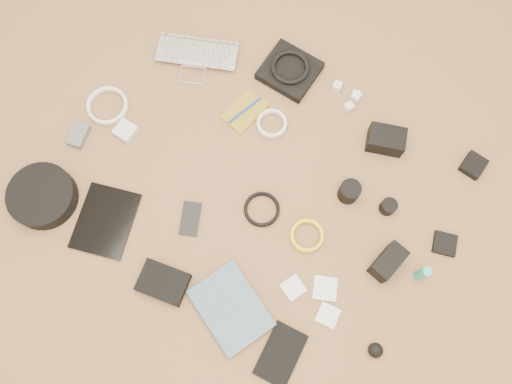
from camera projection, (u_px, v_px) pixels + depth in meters
The scene contains 32 objects.
laptop at pixel (195, 63), 1.87m from camera, with size 0.31×0.21×0.02m, color silver.
headphone_pouch at pixel (290, 71), 1.85m from camera, with size 0.19×0.18×0.03m, color black.
headphones at pixel (290, 67), 1.83m from camera, with size 0.14×0.14×0.02m, color black.
charger_a at pixel (337, 86), 1.84m from camera, with size 0.03×0.03×0.03m, color silver.
charger_b at pixel (356, 97), 1.82m from camera, with size 0.03×0.03×0.03m, color silver.
charger_c at pixel (356, 95), 1.83m from camera, with size 0.03×0.03×0.03m, color silver.
charger_d at pixel (349, 107), 1.81m from camera, with size 0.03×0.03×0.03m, color silver.
dslr_camera at pixel (386, 140), 1.75m from camera, with size 0.13×0.09×0.07m, color black.
lens_pouch at pixel (473, 165), 1.75m from camera, with size 0.07×0.08×0.03m, color black.
notebook_olive at pixel (245, 111), 1.82m from camera, with size 0.10×0.16×0.01m, color olive.
pen_blue at pixel (245, 110), 1.81m from camera, with size 0.01×0.01×0.15m, color #1434A9.
cable_white_a at pixel (272, 124), 1.80m from camera, with size 0.11×0.11×0.01m, color white.
lens_a at pixel (349, 192), 1.69m from camera, with size 0.07×0.07×0.08m, color black.
lens_b at pixel (388, 207), 1.69m from camera, with size 0.05×0.05×0.05m, color black.
card_reader at pixel (445, 244), 1.67m from camera, with size 0.07×0.07×0.02m, color black.
power_brick at pixel (126, 131), 1.78m from camera, with size 0.07×0.07×0.03m, color silver.
cable_white_b at pixel (108, 106), 1.82m from camera, with size 0.15×0.15×0.01m, color white.
cable_black at pixel (262, 210), 1.71m from camera, with size 0.12×0.12×0.01m, color black.
cable_yellow at pixel (307, 236), 1.68m from camera, with size 0.12×0.12×0.01m, color yellow.
flash at pixel (388, 262), 1.62m from camera, with size 0.06×0.12×0.09m, color black.
lens_cleaner at pixel (422, 273), 1.60m from camera, with size 0.03×0.03×0.10m, color #1BB19F.
battery_charger at pixel (78, 135), 1.78m from camera, with size 0.06×0.09×0.02m, color #535357.
tablet at pixel (106, 221), 1.70m from camera, with size 0.18×0.24×0.01m, color black.
phone at pixel (190, 219), 1.70m from camera, with size 0.06×0.12×0.01m, color black.
filter_case_left at pixel (293, 288), 1.63m from camera, with size 0.07×0.07×0.01m, color silver.
filter_case_mid at pixel (325, 288), 1.63m from camera, with size 0.08×0.08×0.01m, color silver.
filter_case_right at pixel (328, 315), 1.61m from camera, with size 0.07×0.07×0.01m, color silver.
air_blower at pixel (375, 350), 1.56m from camera, with size 0.05×0.05×0.05m, color black.
headphone_case at pixel (43, 196), 1.70m from camera, with size 0.23×0.23×0.06m, color black.
drive_case at pixel (163, 283), 1.62m from camera, with size 0.16×0.11×0.04m, color black.
paperback at pixel (206, 325), 1.59m from camera, with size 0.19×0.25×0.02m, color #476579.
notebook_black_a at pixel (281, 354), 1.57m from camera, with size 0.11×0.18×0.01m, color black.
Camera 1 is at (0.28, -0.40, 1.66)m, focal length 35.00 mm.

